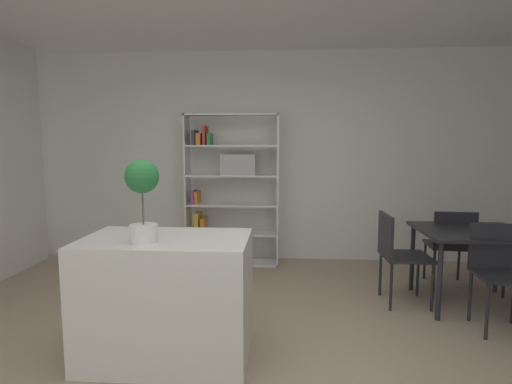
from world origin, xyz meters
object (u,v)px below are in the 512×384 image
kitchen_island (167,297)px  dining_chair_island_side (397,249)px  potted_plant_on_island (142,192)px  dining_chair_far (451,241)px  dining_chair_near (499,266)px  open_bookshelf (229,182)px  dining_table (473,238)px

kitchen_island → dining_chair_island_side: size_ratio=1.33×
potted_plant_on_island → dining_chair_island_side: (2.04, 1.27, -0.69)m
dining_chair_far → dining_chair_near: dining_chair_near is taller
open_bookshelf → dining_table: size_ratio=1.96×
dining_chair_far → dining_chair_near: 0.93m
open_bookshelf → dining_chair_near: 3.07m
dining_chair_near → potted_plant_on_island: bearing=-160.2°
kitchen_island → potted_plant_on_island: (-0.11, -0.14, 0.79)m
kitchen_island → open_bookshelf: size_ratio=0.61×
open_bookshelf → dining_chair_far: bearing=-16.8°
open_bookshelf → dining_table: (2.50, -1.22, -0.41)m
potted_plant_on_island → dining_chair_near: size_ratio=0.64×
open_bookshelf → dining_chair_far: 2.66m
kitchen_island → open_bookshelf: bearing=86.7°
potted_plant_on_island → dining_table: (2.75, 1.27, -0.57)m
kitchen_island → dining_table: 2.88m
dining_table → dining_chair_island_side: size_ratio=1.12×
kitchen_island → dining_chair_near: bearing=14.1°
potted_plant_on_island → dining_chair_island_side: 2.50m
potted_plant_on_island → dining_chair_near: bearing=16.2°
dining_table → dining_chair_near: size_ratio=1.13×
dining_chair_island_side → dining_chair_near: bearing=-124.3°
kitchen_island → dining_chair_near: kitchen_island is taller
kitchen_island → dining_table: bearing=23.2°
kitchen_island → potted_plant_on_island: 0.81m
dining_chair_island_side → dining_chair_near: 0.85m
dining_chair_far → kitchen_island: bearing=35.8°
potted_plant_on_island → dining_table: size_ratio=0.57×
dining_table → dining_chair_far: (-0.01, 0.46, -0.14)m
kitchen_island → open_bookshelf: open_bookshelf is taller
open_bookshelf → dining_chair_island_side: 2.23m
kitchen_island → dining_chair_far: (2.63, 1.60, 0.07)m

